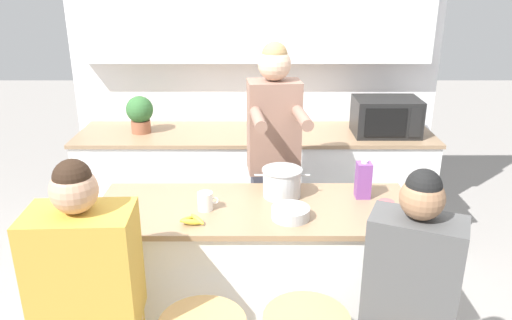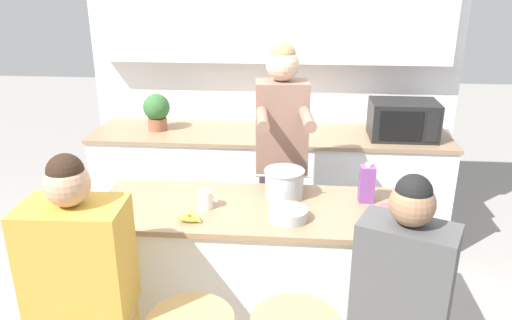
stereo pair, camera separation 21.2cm
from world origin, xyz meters
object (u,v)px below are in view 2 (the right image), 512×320
Objects in this scene: juice_carton at (367,184)px; potted_plant at (157,110)px; coffee_cup_near at (387,213)px; microwave at (403,120)px; kitchen_island at (255,277)px; coffee_cup_far at (205,199)px; person_cooking at (281,174)px; person_wrapped_blanket at (85,309)px; cooking_pot at (284,183)px; banana_bunch at (189,218)px; fruit_bowl at (288,214)px.

juice_carton is 1.96m from potted_plant.
microwave is at bearing 76.63° from coffee_cup_near.
microwave is (0.41, 1.18, 0.04)m from juice_carton.
juice_carton is at bearing -38.67° from potted_plant.
coffee_cup_far reaches higher than kitchen_island.
person_cooking reaches higher than coffee_cup_near.
person_wrapped_blanket is 12.52× the size of coffee_cup_far.
juice_carton is at bearing -109.33° from microwave.
cooking_pot is 0.46m from coffee_cup_far.
potted_plant is (-0.19, 1.99, 0.41)m from person_wrapped_blanket.
kitchen_island is at bearing -136.95° from cooking_pot.
coffee_cup_near is 0.96m from coffee_cup_far.
cooking_pot is (0.15, 0.14, 0.54)m from kitchen_island.
person_wrapped_blanket is at bearing -150.38° from juice_carton.
juice_carton is (0.61, 0.13, 0.56)m from kitchen_island.
cooking_pot is at bearing 23.03° from coffee_cup_far.
potted_plant is at bearing 110.88° from banana_bunch.
person_wrapped_blanket is 2.65m from microwave.
coffee_cup_far is at bearing -128.51° from person_cooking.
coffee_cup_near is 0.52× the size of juice_carton.
kitchen_island is 15.06× the size of coffee_cup_near.
banana_bunch is (-0.48, -0.34, -0.06)m from cooking_pot.
potted_plant reaches higher than coffee_cup_near.
coffee_cup_far is at bearing -133.95° from microwave.
person_wrapped_blanket is 2.86× the size of microwave.
coffee_cup_near is at bearing -3.94° from coffee_cup_far.
microwave is (0.87, 1.17, 0.07)m from cooking_pot.
banana_bunch is at bearing -108.37° from coffee_cup_far.
coffee_cup_near is (0.51, 0.03, 0.01)m from fruit_bowl.
potted_plant is at bearing 126.50° from fruit_bowl.
person_wrapped_blanket reaches higher than fruit_bowl.
person_cooking reaches higher than coffee_cup_far.
kitchen_island is 15.28× the size of coffee_cup_far.
juice_carton is 1.25m from microwave.
person_wrapped_blanket reaches higher than banana_bunch.
coffee_cup_near is (1.42, 0.53, 0.28)m from person_wrapped_blanket.
banana_bunch is at bearing -148.17° from kitchen_island.
cooking_pot is (0.88, 0.78, 0.33)m from person_wrapped_blanket.
banana_bunch is 2.03m from microwave.
coffee_cup_far is 1.87m from microwave.
potted_plant reaches higher than coffee_cup_far.
coffee_cup_near is (0.57, -0.67, 0.07)m from person_cooking.
banana_bunch is at bearing -172.80° from fruit_bowl.
kitchen_island is 12.21× the size of banana_bunch.
cooking_pot reaches higher than coffee_cup_near.
kitchen_island is 8.68× the size of fruit_bowl.
fruit_bowl is 1.76× the size of coffee_cup_far.
coffee_cup_near is at bearing 5.54° from banana_bunch.
potted_plant reaches higher than juice_carton.
person_cooking is 1.19m from microwave.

